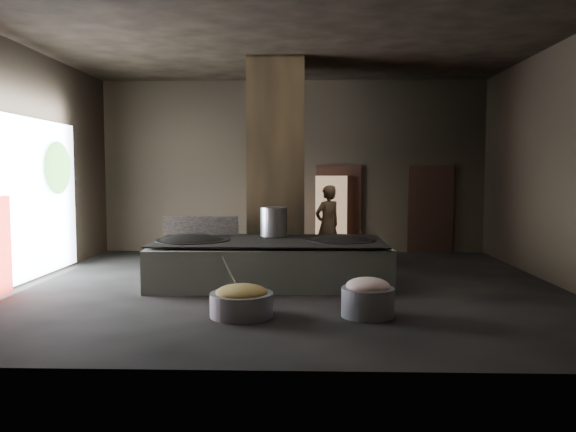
{
  "coord_description": "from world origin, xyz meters",
  "views": [
    {
      "loc": [
        0.32,
        -10.3,
        2.1
      ],
      "look_at": [
        -0.02,
        0.67,
        1.25
      ],
      "focal_mm": 35.0,
      "sensor_mm": 36.0,
      "label": 1
    }
  ],
  "objects_px": {
    "cook": "(328,225)",
    "veg_basin": "(242,305)",
    "stock_pot": "(274,222)",
    "hearth_platform": "(270,264)",
    "meat_basin": "(368,302)",
    "wok_left": "(193,244)",
    "wok_right": "(341,244)"
  },
  "relations": [
    {
      "from": "hearth_platform",
      "to": "stock_pot",
      "type": "relative_size",
      "value": 7.67
    },
    {
      "from": "hearth_platform",
      "to": "wok_left",
      "type": "xyz_separation_m",
      "value": [
        -1.45,
        -0.05,
        0.37
      ]
    },
    {
      "from": "cook",
      "to": "meat_basin",
      "type": "bearing_deg",
      "value": 59.28
    },
    {
      "from": "wok_left",
      "to": "veg_basin",
      "type": "height_order",
      "value": "wok_left"
    },
    {
      "from": "cook",
      "to": "meat_basin",
      "type": "relative_size",
      "value": 2.35
    },
    {
      "from": "veg_basin",
      "to": "meat_basin",
      "type": "bearing_deg",
      "value": 1.36
    },
    {
      "from": "wok_left",
      "to": "veg_basin",
      "type": "xyz_separation_m",
      "value": [
        1.19,
        -2.39,
        -0.58
      ]
    },
    {
      "from": "hearth_platform",
      "to": "wok_left",
      "type": "bearing_deg",
      "value": 179.16
    },
    {
      "from": "hearth_platform",
      "to": "wok_left",
      "type": "height_order",
      "value": "wok_left"
    },
    {
      "from": "wok_left",
      "to": "meat_basin",
      "type": "xyz_separation_m",
      "value": [
        3.04,
        -2.35,
        -0.54
      ]
    },
    {
      "from": "wok_left",
      "to": "wok_right",
      "type": "relative_size",
      "value": 1.07
    },
    {
      "from": "cook",
      "to": "veg_basin",
      "type": "relative_size",
      "value": 1.95
    },
    {
      "from": "cook",
      "to": "meat_basin",
      "type": "distance_m",
      "value": 4.68
    },
    {
      "from": "stock_pot",
      "to": "meat_basin",
      "type": "bearing_deg",
      "value": -62.4
    },
    {
      "from": "stock_pot",
      "to": "veg_basin",
      "type": "bearing_deg",
      "value": -95.84
    },
    {
      "from": "hearth_platform",
      "to": "veg_basin",
      "type": "height_order",
      "value": "hearth_platform"
    },
    {
      "from": "hearth_platform",
      "to": "meat_basin",
      "type": "distance_m",
      "value": 2.88
    },
    {
      "from": "hearth_platform",
      "to": "cook",
      "type": "relative_size",
      "value": 2.41
    },
    {
      "from": "wok_right",
      "to": "veg_basin",
      "type": "distance_m",
      "value": 3.02
    },
    {
      "from": "meat_basin",
      "to": "veg_basin",
      "type": "bearing_deg",
      "value": -178.64
    },
    {
      "from": "hearth_platform",
      "to": "veg_basin",
      "type": "relative_size",
      "value": 4.71
    },
    {
      "from": "stock_pot",
      "to": "veg_basin",
      "type": "xyz_separation_m",
      "value": [
        -0.31,
        -2.99,
        -0.96
      ]
    },
    {
      "from": "wok_left",
      "to": "veg_basin",
      "type": "distance_m",
      "value": 2.73
    },
    {
      "from": "wok_right",
      "to": "meat_basin",
      "type": "height_order",
      "value": "wok_right"
    },
    {
      "from": "hearth_platform",
      "to": "meat_basin",
      "type": "relative_size",
      "value": 5.66
    },
    {
      "from": "hearth_platform",
      "to": "veg_basin",
      "type": "distance_m",
      "value": 2.46
    },
    {
      "from": "stock_pot",
      "to": "wok_left",
      "type": "bearing_deg",
      "value": -158.2
    },
    {
      "from": "wok_left",
      "to": "meat_basin",
      "type": "distance_m",
      "value": 3.88
    },
    {
      "from": "stock_pot",
      "to": "meat_basin",
      "type": "distance_m",
      "value": 3.45
    },
    {
      "from": "stock_pot",
      "to": "cook",
      "type": "height_order",
      "value": "cook"
    },
    {
      "from": "stock_pot",
      "to": "veg_basin",
      "type": "height_order",
      "value": "stock_pot"
    },
    {
      "from": "stock_pot",
      "to": "hearth_platform",
      "type": "bearing_deg",
      "value": -95.19
    }
  ]
}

